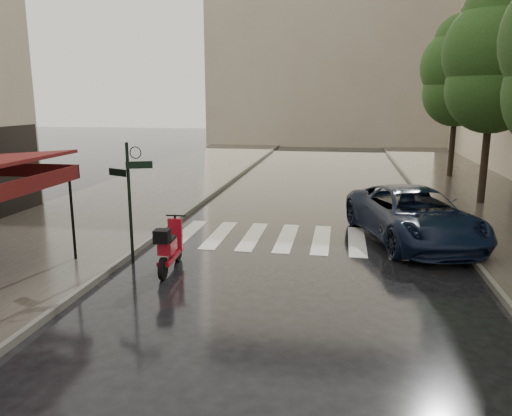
% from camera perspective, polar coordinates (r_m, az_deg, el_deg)
% --- Properties ---
extents(ground, '(120.00, 120.00, 0.00)m').
position_cam_1_polar(ground, '(10.31, -14.34, -11.75)').
color(ground, black).
rests_on(ground, ground).
extents(sidewalk_near, '(6.00, 60.00, 0.12)m').
position_cam_1_polar(sidewalk_near, '(22.60, -12.54, 1.71)').
color(sidewalk_near, '#38332D').
rests_on(sidewalk_near, ground).
extents(sidewalk_far, '(5.50, 60.00, 0.12)m').
position_cam_1_polar(sidewalk_far, '(21.86, 26.14, 0.36)').
color(sidewalk_far, '#38332D').
rests_on(sidewalk_far, ground).
extents(curb_near, '(0.12, 60.00, 0.16)m').
position_cam_1_polar(curb_near, '(21.64, -5.04, 1.53)').
color(curb_near, '#595651').
rests_on(curb_near, ground).
extents(curb_far, '(0.12, 60.00, 0.16)m').
position_cam_1_polar(curb_far, '(21.23, 18.89, 0.68)').
color(curb_far, '#595651').
rests_on(curb_far, ground).
extents(crosswalk, '(7.85, 3.20, 0.01)m').
position_cam_1_polar(crosswalk, '(15.16, 5.49, -3.50)').
color(crosswalk, silver).
rests_on(crosswalk, ground).
extents(signpost, '(1.17, 0.29, 3.10)m').
position_cam_1_polar(signpost, '(12.87, -14.26, 1.66)').
color(signpost, black).
rests_on(signpost, ground).
extents(backdrop_building, '(22.00, 6.00, 20.00)m').
position_cam_1_polar(backdrop_building, '(46.92, 8.94, 19.46)').
color(backdrop_building, tan).
rests_on(backdrop_building, ground).
extents(tree_mid, '(3.80, 3.80, 8.34)m').
position_cam_1_polar(tree_mid, '(21.31, 25.61, 15.14)').
color(tree_mid, black).
rests_on(tree_mid, sidewalk_far).
extents(tree_far, '(3.80, 3.80, 8.16)m').
position_cam_1_polar(tree_far, '(28.16, 22.11, 14.21)').
color(tree_far, black).
rests_on(tree_far, sidewalk_far).
extents(scooter, '(0.53, 1.90, 1.25)m').
position_cam_1_polar(scooter, '(12.39, -9.86, -4.52)').
color(scooter, black).
rests_on(scooter, ground).
extents(parked_car, '(4.11, 6.18, 1.58)m').
position_cam_1_polar(parked_car, '(15.39, 17.54, -0.78)').
color(parked_car, black).
rests_on(parked_car, ground).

